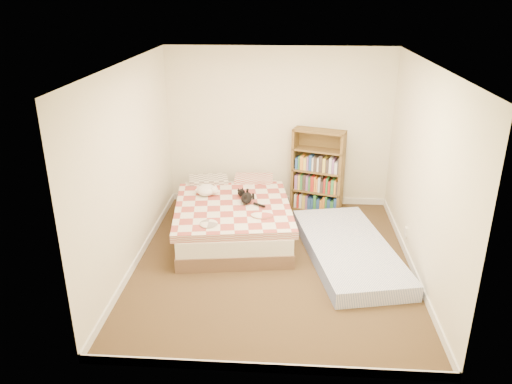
# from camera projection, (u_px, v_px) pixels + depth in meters

# --- Properties ---
(room) EXTENTS (3.51, 4.01, 2.51)m
(room) POSITION_uv_depth(u_px,v_px,m) (275.00, 175.00, 5.97)
(room) COLOR #412E1B
(room) RESTS_ON ground
(bed) EXTENTS (1.79, 2.32, 0.57)m
(bed) POSITION_uv_depth(u_px,v_px,m) (233.00, 216.00, 7.13)
(bed) COLOR brown
(bed) RESTS_ON room
(bookshelf) EXTENTS (0.87, 0.50, 1.31)m
(bookshelf) POSITION_uv_depth(u_px,v_px,m) (317.00, 180.00, 7.79)
(bookshelf) COLOR brown
(bookshelf) RESTS_ON room
(floor_mattress) EXTENTS (1.45, 2.39, 0.20)m
(floor_mattress) POSITION_uv_depth(u_px,v_px,m) (348.00, 250.00, 6.52)
(floor_mattress) COLOR #7587C4
(floor_mattress) RESTS_ON room
(black_cat) EXTENTS (0.30, 0.59, 0.13)m
(black_cat) POSITION_uv_depth(u_px,v_px,m) (247.00, 197.00, 6.97)
(black_cat) COLOR black
(black_cat) RESTS_ON bed
(white_dog) EXTENTS (0.38, 0.40, 0.15)m
(white_dog) POSITION_uv_depth(u_px,v_px,m) (207.00, 190.00, 7.17)
(white_dog) COLOR white
(white_dog) RESTS_ON bed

